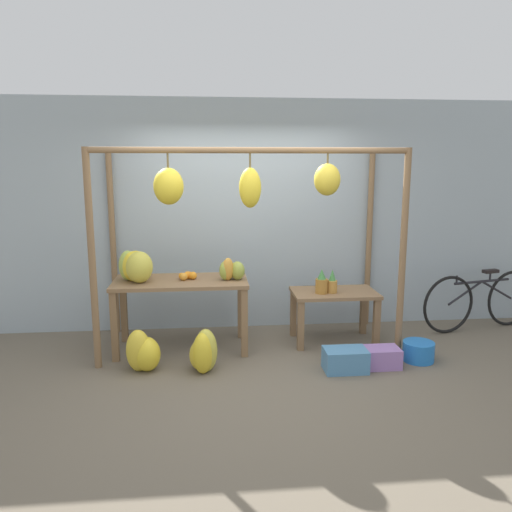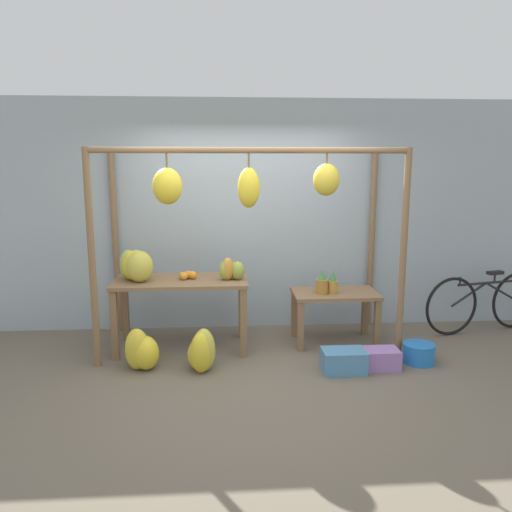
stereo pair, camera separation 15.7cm
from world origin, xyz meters
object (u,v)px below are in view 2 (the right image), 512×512
(banana_pile_on_table, at_px, (136,266))
(blue_bucket, at_px, (419,353))
(banana_pile_ground_right, at_px, (202,352))
(parked_bicycle, at_px, (485,302))
(banana_pile_ground_left, at_px, (141,351))
(fruit_crate_purple, at_px, (379,359))
(papaya_pile, at_px, (230,270))
(pineapple_cluster, at_px, (326,284))
(fruit_crate_white, at_px, (344,361))
(orange_pile, at_px, (188,275))

(banana_pile_on_table, bearing_deg, blue_bucket, -11.35)
(banana_pile_ground_right, relative_size, blue_bucket, 1.36)
(parked_bicycle, bearing_deg, banana_pile_ground_left, -167.61)
(blue_bucket, relative_size, parked_bicycle, 0.20)
(blue_bucket, height_order, parked_bicycle, parked_bicycle)
(banana_pile_on_table, relative_size, fruit_crate_purple, 1.44)
(banana_pile_ground_right, bearing_deg, banana_pile_on_table, 137.80)
(papaya_pile, bearing_deg, blue_bucket, -15.65)
(parked_bicycle, relative_size, papaya_pile, 4.82)
(banana_pile_on_table, height_order, pineapple_cluster, banana_pile_on_table)
(papaya_pile, height_order, fruit_crate_purple, papaya_pile)
(banana_pile_ground_right, distance_m, fruit_crate_purple, 1.79)
(banana_pile_on_table, distance_m, fruit_crate_white, 2.41)
(fruit_crate_white, bearing_deg, banana_pile_ground_right, 175.27)
(banana_pile_on_table, height_order, banana_pile_ground_left, banana_pile_on_table)
(papaya_pile, bearing_deg, banana_pile_ground_left, -150.17)
(blue_bucket, bearing_deg, orange_pile, 165.63)
(banana_pile_ground_right, height_order, blue_bucket, banana_pile_ground_right)
(banana_pile_on_table, xyz_separation_m, fruit_crate_white, (2.13, -0.78, -0.83))
(banana_pile_ground_right, bearing_deg, papaya_pile, 63.98)
(pineapple_cluster, bearing_deg, fruit_crate_purple, -59.96)
(blue_bucket, distance_m, parked_bicycle, 1.50)
(orange_pile, height_order, papaya_pile, papaya_pile)
(pineapple_cluster, xyz_separation_m, blue_bucket, (0.87, -0.59, -0.61))
(parked_bicycle, bearing_deg, banana_pile_on_table, -175.72)
(blue_bucket, bearing_deg, banana_pile_on_table, 168.65)
(banana_pile_on_table, height_order, fruit_crate_white, banana_pile_on_table)
(banana_pile_ground_left, xyz_separation_m, papaya_pile, (0.91, 0.52, 0.71))
(banana_pile_ground_right, xyz_separation_m, fruit_crate_white, (1.40, -0.12, -0.08))
(fruit_crate_white, bearing_deg, orange_pile, 153.06)
(orange_pile, relative_size, blue_bucket, 0.62)
(orange_pile, distance_m, pineapple_cluster, 1.54)
(banana_pile_on_table, bearing_deg, fruit_crate_purple, -15.95)
(parked_bicycle, distance_m, papaya_pile, 3.17)
(banana_pile_ground_right, relative_size, parked_bicycle, 0.27)
(banana_pile_ground_right, bearing_deg, fruit_crate_white, -4.73)
(fruit_crate_white, distance_m, parked_bicycle, 2.29)
(banana_pile_ground_left, relative_size, fruit_crate_white, 1.00)
(banana_pile_ground_left, height_order, fruit_crate_white, banana_pile_ground_left)
(pineapple_cluster, bearing_deg, blue_bucket, -34.26)
(blue_bucket, xyz_separation_m, parked_bicycle, (1.17, 0.90, 0.27))
(blue_bucket, bearing_deg, fruit_crate_white, -167.78)
(pineapple_cluster, distance_m, blue_bucket, 1.21)
(banana_pile_ground_left, xyz_separation_m, parked_bicycle, (4.02, 0.88, 0.18))
(fruit_crate_white, bearing_deg, papaya_pile, 146.79)
(banana_pile_on_table, height_order, papaya_pile, banana_pile_on_table)
(fruit_crate_purple, bearing_deg, blue_bucket, 15.12)
(pineapple_cluster, bearing_deg, parked_bicycle, 8.79)
(banana_pile_on_table, bearing_deg, orange_pile, 1.96)
(pineapple_cluster, height_order, papaya_pile, papaya_pile)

